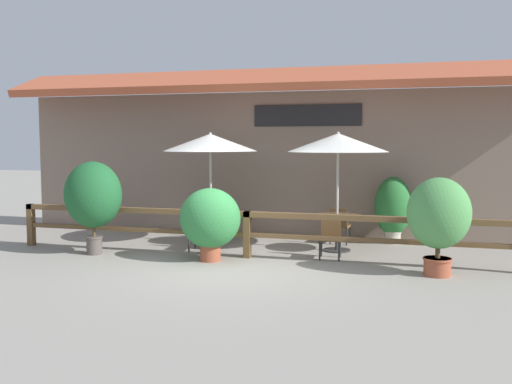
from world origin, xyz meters
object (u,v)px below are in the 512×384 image
at_px(chair_near_wallside, 220,219).
at_px(potted_plant_corner_fern, 393,208).
at_px(dining_table_middle, 337,222).
at_px(chair_middle_streetside, 330,236).
at_px(patio_umbrella_middle, 338,143).
at_px(chair_near_streetside, 201,229).
at_px(potted_plant_small_flowering, 210,220).
at_px(potted_plant_broad_leaf, 439,216).
at_px(chair_middle_wallside, 340,224).
at_px(potted_plant_tall_tropical, 93,196).
at_px(patio_umbrella_near, 210,143).
at_px(dining_table_near, 211,217).

distance_m(chair_near_wallside, potted_plant_corner_fern, 4.15).
height_order(dining_table_middle, chair_middle_streetside, chair_middle_streetside).
relative_size(patio_umbrella_middle, chair_middle_streetside, 3.07).
relative_size(chair_near_streetside, dining_table_middle, 0.77).
distance_m(chair_middle_streetside, potted_plant_small_flowering, 2.45).
xyz_separation_m(chair_near_wallside, potted_plant_small_flowering, (0.71, -2.64, 0.36)).
distance_m(potted_plant_broad_leaf, potted_plant_small_flowering, 4.30).
relative_size(dining_table_middle, chair_middle_wallside, 1.29).
xyz_separation_m(dining_table_middle, chair_middle_wallside, (-0.04, 0.83, -0.16)).
bearing_deg(chair_near_streetside, dining_table_middle, 12.41).
bearing_deg(dining_table_middle, chair_middle_wallside, 93.05).
relative_size(chair_near_wallside, chair_middle_wallside, 1.00).
relative_size(chair_near_wallside, potted_plant_tall_tropical, 0.43).
bearing_deg(chair_middle_streetside, potted_plant_corner_fern, 57.78).
distance_m(chair_middle_wallside, potted_plant_corner_fern, 1.30).
height_order(dining_table_middle, potted_plant_small_flowering, potted_plant_small_flowering).
height_order(patio_umbrella_near, potted_plant_broad_leaf, patio_umbrella_near).
distance_m(chair_middle_streetside, potted_plant_broad_leaf, 2.34).
xyz_separation_m(chair_middle_streetside, chair_middle_wallside, (-0.02, 1.66, 0.00)).
relative_size(chair_near_streetside, potted_plant_small_flowering, 0.58).
bearing_deg(potted_plant_broad_leaf, chair_middle_streetside, 153.97).
bearing_deg(potted_plant_tall_tropical, chair_near_wallside, 54.97).
height_order(patio_umbrella_middle, chair_middle_streetside, patio_umbrella_middle).
bearing_deg(patio_umbrella_near, patio_umbrella_middle, -1.99).
relative_size(potted_plant_broad_leaf, potted_plant_corner_fern, 1.12).
distance_m(dining_table_near, chair_near_streetside, 0.84).
relative_size(chair_near_wallside, potted_plant_broad_leaf, 0.48).
bearing_deg(chair_middle_wallside, patio_umbrella_near, 20.62).
bearing_deg(patio_umbrella_middle, potted_plant_corner_fern, 48.48).
bearing_deg(chair_middle_streetside, patio_umbrella_near, 158.60).
distance_m(patio_umbrella_near, chair_middle_wallside, 3.52).
bearing_deg(chair_near_wallside, chair_near_streetside, 101.76).
relative_size(chair_near_wallside, potted_plant_small_flowering, 0.58).
xyz_separation_m(chair_near_streetside, chair_middle_wallside, (2.82, 1.55, 0.00)).
distance_m(dining_table_middle, potted_plant_tall_tropical, 5.20).
distance_m(chair_middle_wallside, potted_plant_tall_tropical, 5.52).
distance_m(patio_umbrella_near, chair_near_streetside, 2.05).
relative_size(patio_umbrella_near, chair_middle_wallside, 3.07).
xyz_separation_m(patio_umbrella_middle, chair_middle_streetside, (-0.02, -0.83, -1.87)).
xyz_separation_m(potted_plant_small_flowering, potted_plant_corner_fern, (3.41, 2.99, 0.00)).
xyz_separation_m(dining_table_near, chair_near_streetside, (0.07, -0.82, -0.16)).
distance_m(dining_table_near, potted_plant_broad_leaf, 5.33).
relative_size(chair_near_streetside, potted_plant_tall_tropical, 0.43).
height_order(chair_near_streetside, chair_middle_wallside, same).
distance_m(chair_near_streetside, chair_middle_wallside, 3.21).
distance_m(chair_near_wallside, potted_plant_broad_leaf, 5.75).
bearing_deg(potted_plant_tall_tropical, chair_middle_wallside, 28.11).
bearing_deg(patio_umbrella_near, potted_plant_tall_tropical, -136.29).
relative_size(patio_umbrella_middle, potted_plant_tall_tropical, 1.32).
bearing_deg(potted_plant_small_flowering, dining_table_middle, 36.99).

